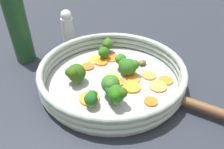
% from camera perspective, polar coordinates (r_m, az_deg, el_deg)
% --- Properties ---
extents(ground_plane, '(4.00, 4.00, 0.00)m').
position_cam_1_polar(ground_plane, '(0.56, -0.00, -2.13)').
color(ground_plane, '#1E232B').
extents(skillet, '(0.34, 0.34, 0.01)m').
position_cam_1_polar(skillet, '(0.56, -0.00, -1.69)').
color(skillet, '#939699').
rests_on(skillet, ground_plane).
extents(skillet_rim_wall, '(0.36, 0.36, 0.05)m').
position_cam_1_polar(skillet_rim_wall, '(0.54, -0.00, 0.71)').
color(skillet_rim_wall, '#8E9D94').
rests_on(skillet_rim_wall, skillet).
extents(skillet_handle, '(0.16, 0.09, 0.02)m').
position_cam_1_polar(skillet_handle, '(0.50, 26.58, -9.04)').
color(skillet_handle, brown).
rests_on(skillet_handle, skillet).
extents(skillet_rivet_left, '(0.01, 0.01, 0.01)m').
position_cam_1_polar(skillet_rivet_left, '(0.48, 14.73, -9.01)').
color(skillet_rivet_left, '#919A99').
rests_on(skillet_rivet_left, skillet).
extents(skillet_rivet_right, '(0.01, 0.01, 0.01)m').
position_cam_1_polar(skillet_rivet_right, '(0.54, 17.20, -3.87)').
color(skillet_rivet_right, '#96949D').
rests_on(skillet_rivet_right, skillet).
extents(carrot_slice_0, '(0.05, 0.05, 0.00)m').
position_cam_1_polar(carrot_slice_0, '(0.56, 5.34, -0.48)').
color(carrot_slice_0, orange).
rests_on(carrot_slice_0, skillet).
extents(carrot_slice_1, '(0.05, 0.05, 0.00)m').
position_cam_1_polar(carrot_slice_1, '(0.57, 13.80, -1.25)').
color(carrot_slice_1, orange).
rests_on(carrot_slice_1, skillet).
extents(carrot_slice_2, '(0.06, 0.06, 0.01)m').
position_cam_1_polar(carrot_slice_2, '(0.50, -5.98, -6.26)').
color(carrot_slice_2, orange).
rests_on(carrot_slice_2, skillet).
extents(carrot_slice_3, '(0.04, 0.04, 0.01)m').
position_cam_1_polar(carrot_slice_3, '(0.62, -2.85, 3.28)').
color(carrot_slice_3, orange).
rests_on(carrot_slice_3, skillet).
extents(carrot_slice_4, '(0.03, 0.03, 0.00)m').
position_cam_1_polar(carrot_slice_4, '(0.54, 2.37, -1.87)').
color(carrot_slice_4, orange).
rests_on(carrot_slice_4, skillet).
extents(carrot_slice_5, '(0.06, 0.06, 0.00)m').
position_cam_1_polar(carrot_slice_5, '(0.64, -0.21, 4.46)').
color(carrot_slice_5, orange).
rests_on(carrot_slice_5, skillet).
extents(carrot_slice_6, '(0.04, 0.04, 0.00)m').
position_cam_1_polar(carrot_slice_6, '(0.50, 10.09, -6.98)').
color(carrot_slice_6, '#DE5E14').
rests_on(carrot_slice_6, skillet).
extents(carrot_slice_7, '(0.05, 0.05, 0.00)m').
position_cam_1_polar(carrot_slice_7, '(0.57, 9.66, -0.27)').
color(carrot_slice_7, orange).
rests_on(carrot_slice_7, skillet).
extents(carrot_slice_8, '(0.04, 0.04, 0.00)m').
position_cam_1_polar(carrot_slice_8, '(0.55, 5.66, -1.24)').
color(carrot_slice_8, orange).
rests_on(carrot_slice_8, skillet).
extents(carrot_slice_9, '(0.05, 0.05, 0.01)m').
position_cam_1_polar(carrot_slice_9, '(0.53, 5.22, -3.30)').
color(carrot_slice_9, orange).
rests_on(carrot_slice_9, skillet).
extents(carrot_slice_10, '(0.06, 0.06, 0.00)m').
position_cam_1_polar(carrot_slice_10, '(0.63, -4.19, 3.84)').
color(carrot_slice_10, orange).
rests_on(carrot_slice_10, skillet).
extents(carrot_slice_11, '(0.05, 0.05, 0.01)m').
position_cam_1_polar(carrot_slice_11, '(0.54, 11.87, -3.06)').
color(carrot_slice_11, '#F19340').
rests_on(carrot_slice_11, skillet).
extents(carrot_slice_12, '(0.05, 0.05, 0.01)m').
position_cam_1_polar(carrot_slice_12, '(0.55, -0.50, -1.31)').
color(carrot_slice_12, orange).
rests_on(carrot_slice_12, skillet).
extents(carrot_slice_13, '(0.03, 0.03, 0.01)m').
position_cam_1_polar(carrot_slice_13, '(0.60, -6.34, 2.08)').
color(carrot_slice_13, orange).
rests_on(carrot_slice_13, skillet).
extents(broccoli_floret_0, '(0.03, 0.04, 0.04)m').
position_cam_1_polar(broccoli_floret_0, '(0.65, -1.15, 7.94)').
color(broccoli_floret_0, '#5B924A').
rests_on(broccoli_floret_0, skillet).
extents(broccoli_floret_1, '(0.03, 0.03, 0.04)m').
position_cam_1_polar(broccoli_floret_1, '(0.47, -5.42, -6.14)').
color(broccoli_floret_1, '#759A4F').
rests_on(broccoli_floret_1, skillet).
extents(broccoli_floret_2, '(0.05, 0.04, 0.05)m').
position_cam_1_polar(broccoli_floret_2, '(0.46, 1.12, -5.00)').
color(broccoli_floret_2, '#769D5F').
rests_on(broccoli_floret_2, skillet).
extents(broccoli_floret_3, '(0.04, 0.05, 0.05)m').
position_cam_1_polar(broccoli_floret_3, '(0.48, -0.25, -2.64)').
color(broccoli_floret_3, '#8AAC5E').
rests_on(broccoli_floret_3, skillet).
extents(broccoli_floret_4, '(0.05, 0.05, 0.05)m').
position_cam_1_polar(broccoli_floret_4, '(0.53, -9.54, 0.39)').
color(broccoli_floret_4, '#7CA051').
rests_on(broccoli_floret_4, skillet).
extents(broccoli_floret_5, '(0.05, 0.04, 0.05)m').
position_cam_1_polar(broccoli_floret_5, '(0.56, 4.23, 2.22)').
color(broccoli_floret_5, '#6DA357').
rests_on(broccoli_floret_5, skillet).
extents(broccoli_floret_6, '(0.03, 0.03, 0.04)m').
position_cam_1_polar(broccoli_floret_6, '(0.62, -2.26, 5.79)').
color(broccoli_floret_6, '#7AA352').
rests_on(broccoli_floret_6, skillet).
extents(broccoli_floret_7, '(0.03, 0.03, 0.04)m').
position_cam_1_polar(broccoli_floret_7, '(0.58, 2.17, 3.92)').
color(broccoli_floret_7, '#61954D').
rests_on(broccoli_floret_7, skillet).
extents(mushroom_piece_0, '(0.02, 0.03, 0.01)m').
position_cam_1_polar(mushroom_piece_0, '(0.50, -4.81, -5.11)').
color(mushroom_piece_0, '#7F5D4B').
rests_on(mushroom_piece_0, skillet).
extents(mushroom_piece_1, '(0.03, 0.03, 0.01)m').
position_cam_1_polar(mushroom_piece_1, '(0.61, 7.99, 3.08)').
color(mushroom_piece_1, brown).
rests_on(mushroom_piece_1, skillet).
extents(salt_shaker, '(0.04, 0.04, 0.11)m').
position_cam_1_polar(salt_shaker, '(0.74, -11.55, 12.16)').
color(salt_shaker, silver).
rests_on(salt_shaker, ground_plane).
extents(oil_bottle, '(0.05, 0.05, 0.24)m').
position_cam_1_polar(oil_bottle, '(0.66, -23.18, 11.00)').
color(oil_bottle, '#193D1E').
rests_on(oil_bottle, ground_plane).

